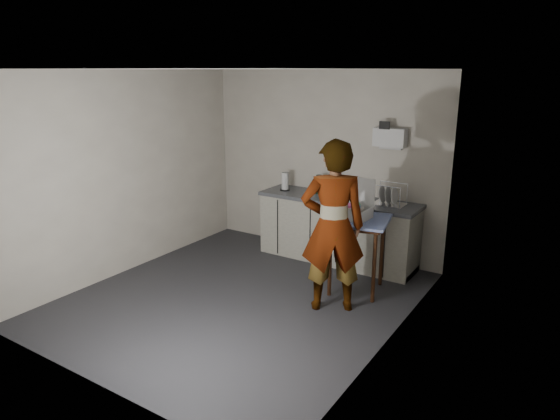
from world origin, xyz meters
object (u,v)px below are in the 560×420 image
Objects in this scene: kitchen_counter at (337,231)px; soap_bottle at (329,186)px; side_table at (358,228)px; soda_can at (336,192)px; standing_man at (333,227)px; bakery_box at (356,210)px; dish_rack at (389,200)px; dark_bottle at (319,184)px; paper_towel at (285,182)px.

soap_bottle reaches higher than kitchen_counter.
soda_can is (-0.70, 0.81, 0.18)m from side_table.
soda_can is (-0.66, 1.39, 0.02)m from standing_man.
dish_rack is at bearing 84.29° from bakery_box.
kitchen_counter is at bearing -9.96° from dark_bottle.
dish_rack reaches higher than kitchen_counter.
dish_rack is at bearing 5.43° from soap_bottle.
dark_bottle is 1.06m from dish_rack.
paper_towel is at bearing -174.81° from soda_can.
soda_can is at bearing 132.60° from bakery_box.
soap_bottle is at bearing -147.93° from kitchen_counter.
soap_bottle is at bearing 125.30° from side_table.
standing_man is 7.35× the size of paper_towel.
side_table is 2.88× the size of soap_bottle.
standing_man is 6.07× the size of soap_bottle.
soda_can is 0.28m from dark_bottle.
standing_man is 1.35m from dish_rack.
dish_rack is (0.83, 0.08, -0.09)m from soap_bottle.
side_table is 7.17× the size of soda_can.
standing_man is (-0.04, -0.58, 0.16)m from side_table.
standing_man is at bearing -64.68° from soda_can.
soap_bottle is 0.17m from soda_can.
kitchen_counter is 0.71m from dark_bottle.
soap_bottle is (-0.71, 1.26, 0.11)m from standing_man.
dish_rack is (1.05, -0.05, -0.07)m from dark_bottle.
bakery_box is (0.93, -0.81, -0.03)m from dark_bottle.
soap_bottle is at bearing -93.77° from standing_man.
bakery_box reaches higher than dark_bottle.
bakery_box reaches higher than side_table.
standing_man reaches higher than dark_bottle.
standing_man is 4.18× the size of bakery_box.
bakery_box is at bearing -50.78° from soda_can.
paper_towel is 1.57m from dish_rack.
soap_bottle is 1.21× the size of paper_towel.
dark_bottle is 0.59× the size of bakery_box.
dark_bottle is at bearing 149.89° from soap_bottle.
bakery_box is at bearing -51.72° from kitchen_counter.
standing_man is at bearing -66.07° from kitchen_counter.
kitchen_counter is at bearing -179.40° from dish_rack.
bakery_box is at bearing -27.00° from paper_towel.
kitchen_counter is at bearing -99.05° from standing_man.
dark_bottle is 0.66× the size of dish_rack.
soda_can is 1.04m from bakery_box.
standing_man is at bearing -86.76° from bakery_box.
standing_man reaches higher than paper_towel.
dark_bottle reaches higher than soda_can.
standing_man is (0.59, -1.33, 0.53)m from kitchen_counter.
dark_bottle is 1.24m from bakery_box.
side_table is at bearing -49.31° from soda_can.
paper_towel is 0.57× the size of bakery_box.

